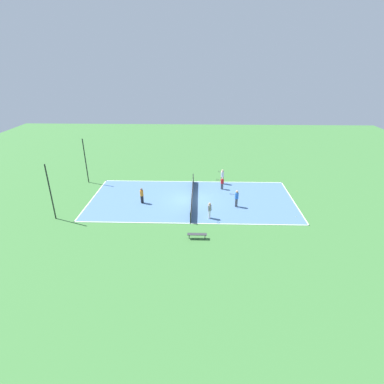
{
  "coord_description": "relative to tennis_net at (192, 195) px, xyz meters",
  "views": [
    {
      "loc": [
        -29.07,
        -0.86,
        13.96
      ],
      "look_at": [
        0.0,
        0.0,
        0.9
      ],
      "focal_mm": 28.0,
      "sensor_mm": 36.0,
      "label": 1
    }
  ],
  "objects": [
    {
      "name": "fence_post_back_right",
      "position": [
        4.54,
        12.83,
        2.16
      ],
      "size": [
        0.12,
        0.12,
        5.45
      ],
      "color": "black",
      "rests_on": "ground_plane"
    },
    {
      "name": "fence_post_back_left",
      "position": [
        -4.54,
        12.83,
        2.16
      ],
      "size": [
        0.12,
        0.12,
        5.45
      ],
      "color": "black",
      "rests_on": "ground_plane"
    },
    {
      "name": "ground_plane",
      "position": [
        0.0,
        0.0,
        -0.56
      ],
      "size": [
        80.0,
        80.0,
        0.0
      ],
      "primitive_type": "plane",
      "color": "#3D7538"
    },
    {
      "name": "player_center_orange",
      "position": [
        -0.99,
        5.2,
        0.42
      ],
      "size": [
        0.51,
        0.51,
        1.67
      ],
      "rotation": [
        0.0,
        0.0,
        2.23
      ],
      "color": "black",
      "rests_on": "court_surface"
    },
    {
      "name": "player_near_blue",
      "position": [
        -1.54,
        -4.56,
        0.5
      ],
      "size": [
        0.37,
        0.94,
        1.8
      ],
      "rotation": [
        0.0,
        0.0,
        1.53
      ],
      "color": "#4C4C51",
      "rests_on": "court_surface"
    },
    {
      "name": "tennis_ball_left_sideline",
      "position": [
        -2.74,
        -2.36,
        -0.5
      ],
      "size": [
        0.07,
        0.07,
        0.07
      ],
      "primitive_type": "sphere",
      "color": "#CCE033",
      "rests_on": "court_surface"
    },
    {
      "name": "tennis_ball_right_alley",
      "position": [
        -3.55,
        -10.14,
        -0.5
      ],
      "size": [
        0.07,
        0.07,
        0.07
      ],
      "primitive_type": "sphere",
      "color": "#CCE033",
      "rests_on": "court_surface"
    },
    {
      "name": "tennis_ball_midcourt",
      "position": [
        1.86,
        -2.07,
        -0.5
      ],
      "size": [
        0.07,
        0.07,
        0.07
      ],
      "primitive_type": "sphere",
      "color": "#CCE033",
      "rests_on": "court_surface"
    },
    {
      "name": "player_coach_red",
      "position": [
        2.9,
        -3.39,
        0.28
      ],
      "size": [
        0.56,
        0.99,
        1.44
      ],
      "rotation": [
        0.0,
        0.0,
        1.31
      ],
      "color": "#4C4C51",
      "rests_on": "court_surface"
    },
    {
      "name": "player_baseline_gray",
      "position": [
        -4.07,
        -1.77,
        0.39
      ],
      "size": [
        0.96,
        0.4,
        1.62
      ],
      "rotation": [
        0.0,
        0.0,
        3.22
      ],
      "color": "white",
      "rests_on": "court_surface"
    },
    {
      "name": "tennis_net",
      "position": [
        0.0,
        0.0,
        0.0
      ],
      "size": [
        10.12,
        0.1,
        1.06
      ],
      "color": "black",
      "rests_on": "court_surface"
    },
    {
      "name": "player_near_white",
      "position": [
        4.54,
        -3.5,
        0.52
      ],
      "size": [
        0.95,
        0.82,
        1.82
      ],
      "rotation": [
        0.0,
        0.0,
        0.64
      ],
      "color": "#4C4C51",
      "rests_on": "court_surface"
    },
    {
      "name": "bench",
      "position": [
        -7.6,
        -0.65,
        -0.17
      ],
      "size": [
        0.36,
        1.64,
        0.45
      ],
      "rotation": [
        0.0,
        0.0,
        1.57
      ],
      "color": "#333338",
      "rests_on": "ground_plane"
    },
    {
      "name": "court_surface",
      "position": [
        0.0,
        0.0,
        -0.55
      ],
      "size": [
        10.32,
        21.76,
        0.02
      ],
      "color": "#4C729E",
      "rests_on": "ground_plane"
    }
  ]
}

